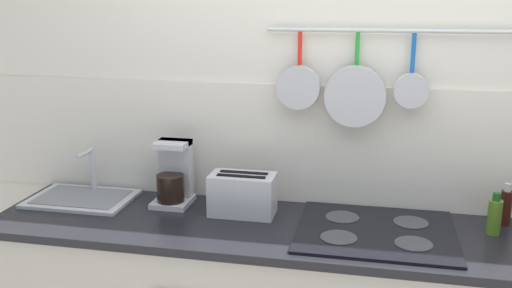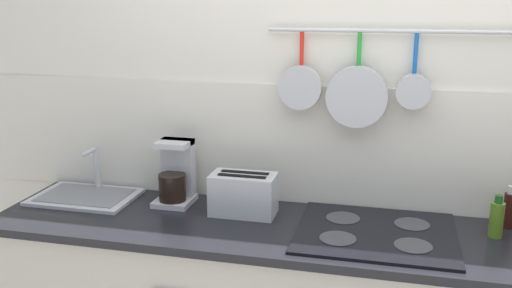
% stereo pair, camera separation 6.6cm
% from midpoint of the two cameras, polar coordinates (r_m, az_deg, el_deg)
% --- Properties ---
extents(wall_back, '(7.20, 0.14, 2.60)m').
position_cam_midpoint_polar(wall_back, '(2.52, 14.90, 1.89)').
color(wall_back, silver).
rests_on(wall_back, ground_plane).
extents(countertop, '(3.33, 0.59, 0.03)m').
position_cam_midpoint_polar(countertop, '(2.32, 14.39, -9.43)').
color(countertop, black).
rests_on(countertop, cabinet_base).
extents(sink_basin, '(0.46, 0.32, 0.22)m').
position_cam_midpoint_polar(sink_basin, '(2.76, -15.96, -4.84)').
color(sink_basin, '#B7BABF').
rests_on(sink_basin, countertop).
extents(coffee_maker, '(0.16, 0.18, 0.29)m').
position_cam_midpoint_polar(coffee_maker, '(2.59, -7.30, -3.26)').
color(coffee_maker, '#B7BABF').
rests_on(coffee_maker, countertop).
extents(toaster, '(0.29, 0.15, 0.18)m').
position_cam_midpoint_polar(toaster, '(2.44, -0.49, -5.05)').
color(toaster, '#B7BABF').
rests_on(toaster, countertop).
extents(cooktop, '(0.62, 0.53, 0.01)m').
position_cam_midpoint_polar(cooktop, '(2.32, 12.71, -8.65)').
color(cooktop, black).
rests_on(cooktop, countertop).
extents(bottle_vinegar, '(0.05, 0.05, 0.17)m').
position_cam_midpoint_polar(bottle_vinegar, '(2.42, 23.66, -6.86)').
color(bottle_vinegar, '#4C721E').
rests_on(bottle_vinegar, countertop).
extents(bottle_sesame_oil, '(0.05, 0.05, 0.18)m').
position_cam_midpoint_polar(bottle_sesame_oil, '(2.53, 24.65, -5.98)').
color(bottle_sesame_oil, '#33140F').
rests_on(bottle_sesame_oil, countertop).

